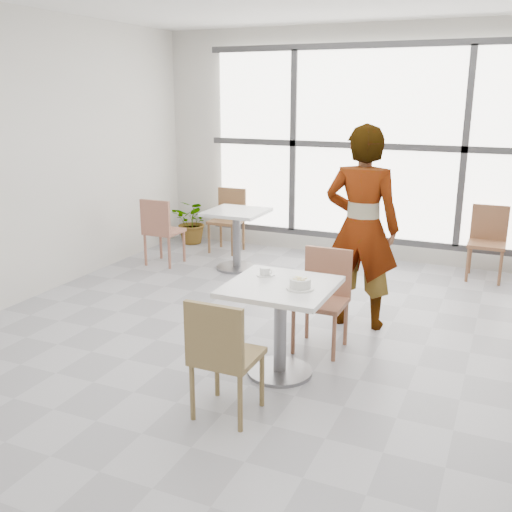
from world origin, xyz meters
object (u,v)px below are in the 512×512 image
at_px(coffee_cup, 265,272).
at_px(plant_left, 193,222).
at_px(bg_table_left, 237,231).
at_px(bg_chair_left_far, 229,215).
at_px(bg_chair_right_far, 488,237).
at_px(main_table, 280,312).
at_px(chair_near, 222,351).
at_px(oatmeal_bowl, 300,283).
at_px(person, 362,228).
at_px(bg_chair_left_near, 160,227).
at_px(chair_far, 324,292).

xyz_separation_m(coffee_cup, plant_left, (-2.51, 3.19, -0.45)).
bearing_deg(bg_table_left, bg_chair_left_far, 122.66).
xyz_separation_m(bg_table_left, bg_chair_left_far, (-0.49, 0.77, 0.01)).
bearing_deg(bg_chair_right_far, bg_chair_left_far, -178.00).
height_order(main_table, chair_near, chair_near).
bearing_deg(plant_left, bg_table_left, -38.16).
relative_size(oatmeal_bowl, plant_left, 0.32).
bearing_deg(coffee_cup, person, 65.73).
xyz_separation_m(oatmeal_bowl, bg_chair_left_near, (-2.69, 2.23, -0.29)).
bearing_deg(main_table, chair_near, -98.14).
bearing_deg(bg_chair_right_far, bg_table_left, -162.98).
relative_size(chair_near, bg_chair_right_far, 1.00).
bearing_deg(chair_near, main_table, -98.14).
bearing_deg(chair_near, oatmeal_bowl, -111.09).
relative_size(person, bg_chair_left_far, 2.19).
bearing_deg(coffee_cup, chair_far, 55.30).
height_order(main_table, person, person).
height_order(oatmeal_bowl, bg_chair_right_far, bg_chair_right_far).
distance_m(oatmeal_bowl, coffee_cup, 0.42).
xyz_separation_m(chair_near, bg_chair_left_near, (-2.40, 2.96, 0.00)).
distance_m(chair_far, bg_chair_left_near, 3.07).
distance_m(oatmeal_bowl, bg_chair_right_far, 3.58).
bearing_deg(oatmeal_bowl, coffee_cup, 152.38).
distance_m(coffee_cup, bg_chair_right_far, 3.54).
bearing_deg(plant_left, main_table, -51.04).
height_order(main_table, bg_table_left, same).
relative_size(oatmeal_bowl, bg_chair_left_near, 0.24).
bearing_deg(person, plant_left, -36.93).
height_order(chair_far, bg_table_left, chair_far).
bearing_deg(person, bg_chair_left_near, -20.38).
relative_size(main_table, person, 0.42).
distance_m(chair_far, bg_table_left, 2.48).
relative_size(coffee_cup, bg_chair_right_far, 0.18).
bearing_deg(bg_chair_left_far, coffee_cup, -58.76).
relative_size(oatmeal_bowl, bg_chair_right_far, 0.24).
bearing_deg(main_table, chair_far, 77.09).
height_order(bg_table_left, bg_chair_left_far, bg_chair_left_far).
distance_m(person, bg_table_left, 2.26).
bearing_deg(oatmeal_bowl, bg_chair_left_near, 140.36).
bearing_deg(bg_table_left, oatmeal_bowl, -55.13).
height_order(coffee_cup, bg_table_left, coffee_cup).
relative_size(chair_near, oatmeal_bowl, 4.14).
distance_m(main_table, bg_chair_right_far, 3.59).
xyz_separation_m(oatmeal_bowl, bg_table_left, (-1.73, 2.49, -0.31)).
relative_size(bg_chair_left_far, plant_left, 1.33).
relative_size(oatmeal_bowl, bg_table_left, 0.28).
relative_size(chair_near, bg_chair_left_near, 1.00).
relative_size(bg_table_left, bg_chair_right_far, 0.86).
height_order(oatmeal_bowl, bg_chair_left_near, bg_chair_left_near).
bearing_deg(coffee_cup, chair_near, -84.83).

